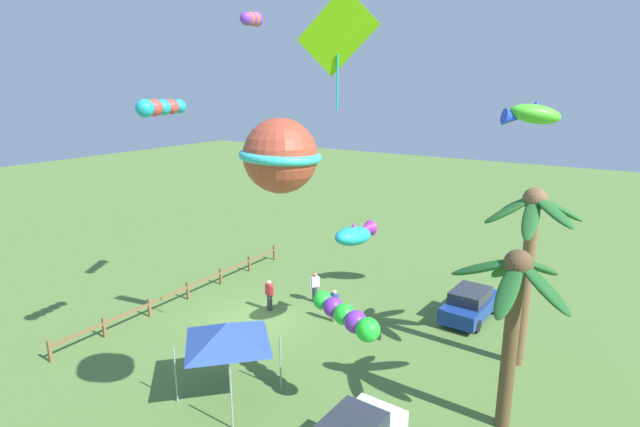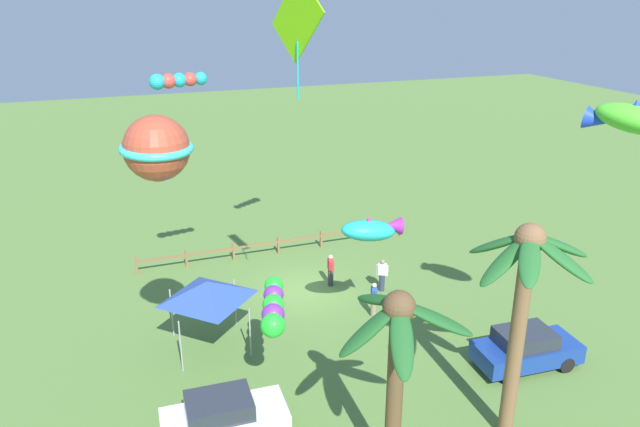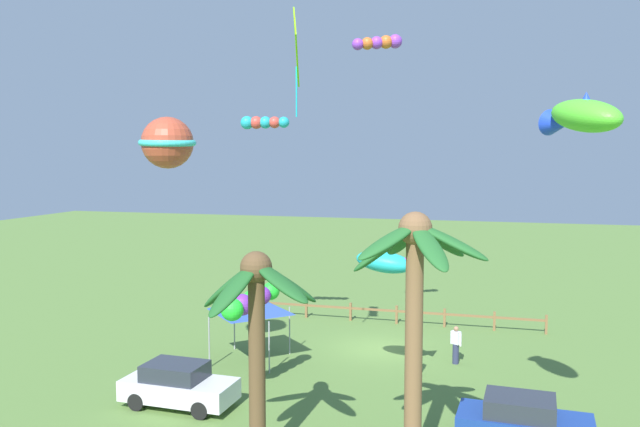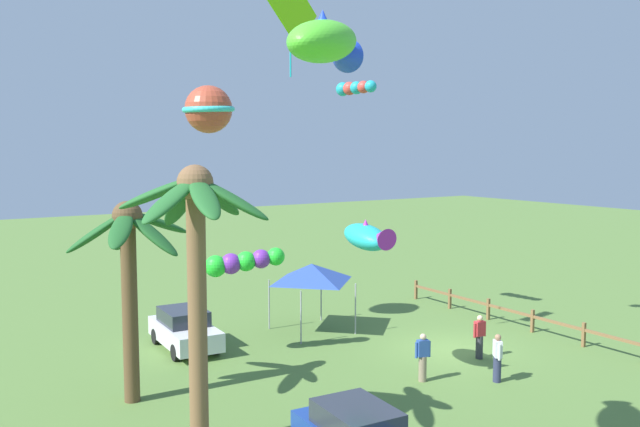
% 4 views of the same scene
% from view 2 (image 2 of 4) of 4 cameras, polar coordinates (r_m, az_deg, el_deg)
% --- Properties ---
extents(ground_plane, '(120.00, 120.00, 0.00)m').
position_cam_2_polar(ground_plane, '(28.44, -1.46, -7.35)').
color(ground_plane, '#567A38').
extents(palm_tree_0, '(3.65, 3.51, 7.20)m').
position_cam_2_polar(palm_tree_0, '(18.40, 18.88, -6.38)').
color(palm_tree_0, brown).
rests_on(palm_tree_0, ground).
extents(palm_tree_1, '(3.60, 3.81, 6.05)m').
position_cam_2_polar(palm_tree_1, '(16.43, 7.39, -12.29)').
color(palm_tree_1, brown).
rests_on(palm_tree_1, ground).
extents(rail_fence, '(14.74, 0.12, 0.95)m').
position_cam_2_polar(rail_fence, '(32.10, -3.97, -2.84)').
color(rail_fence, brown).
rests_on(rail_fence, ground).
extents(parked_car_0, '(3.99, 1.92, 1.51)m').
position_cam_2_polar(parked_car_0, '(24.15, 18.99, -12.03)').
color(parked_car_0, navy).
rests_on(parked_car_0, ground).
extents(parked_car_1, '(3.97, 1.87, 1.51)m').
position_cam_2_polar(parked_car_1, '(20.02, -9.16, -18.60)').
color(parked_car_1, silver).
rests_on(parked_car_1, ground).
extents(spectator_0, '(0.32, 0.53, 1.59)m').
position_cam_2_polar(spectator_0, '(26.11, 5.14, -8.12)').
color(spectator_0, gray).
rests_on(spectator_0, ground).
extents(spectator_1, '(0.27, 0.55, 1.59)m').
position_cam_2_polar(spectator_1, '(28.57, 1.02, -5.38)').
color(spectator_1, '#38383D').
rests_on(spectator_1, ground).
extents(spectator_2, '(0.48, 0.40, 1.59)m').
position_cam_2_polar(spectator_2, '(28.24, 5.92, -5.82)').
color(spectator_2, '#2D3351').
rests_on(spectator_2, ground).
extents(festival_tent, '(2.86, 2.86, 2.85)m').
position_cam_2_polar(festival_tent, '(23.59, -10.65, -7.19)').
color(festival_tent, '#9E9EA3').
rests_on(festival_tent, ground).
extents(kite_fish_0, '(2.27, 2.68, 1.18)m').
position_cam_2_polar(kite_fish_0, '(20.55, 27.25, 8.00)').
color(kite_fish_0, '#51D12E').
extents(kite_tube_1, '(1.37, 2.82, 0.98)m').
position_cam_2_polar(kite_tube_1, '(19.99, -4.46, -8.87)').
color(kite_tube_1, '#24D92E').
extents(kite_tube_2, '(2.18, 0.82, 0.59)m').
position_cam_2_polar(kite_tube_2, '(23.41, -13.48, 12.20)').
color(kite_tube_2, '#1FA9BB').
extents(kite_diamond_3, '(0.84, 2.62, 3.81)m').
position_cam_2_polar(kite_diamond_3, '(19.05, -2.19, 17.87)').
color(kite_diamond_3, '#81E70C').
extents(kite_ball_5, '(2.85, 2.85, 1.88)m').
position_cam_2_polar(kite_ball_5, '(17.55, -15.27, 6.00)').
color(kite_ball_5, '#B4462F').
extents(kite_fish_6, '(2.52, 1.31, 1.07)m').
position_cam_2_polar(kite_fish_6, '(22.77, 4.95, -1.52)').
color(kite_fish_6, '#21B8BC').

